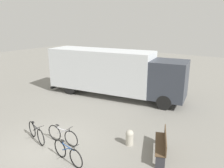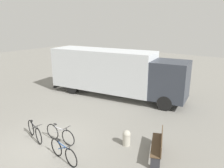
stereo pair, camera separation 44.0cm
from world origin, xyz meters
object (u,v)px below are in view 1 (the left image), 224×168
bicycle_near (36,133)px  bicycle_middle (63,135)px  bicycle_far (68,153)px  delivery_truck (112,72)px  bollard_near_bench (130,137)px  park_bench (162,143)px

bicycle_near → bicycle_middle: 1.24m
bicycle_middle → bicycle_far: same height
bicycle_middle → delivery_truck: bearing=102.5°
bicycle_middle → bollard_near_bench: bicycle_middle is taller
delivery_truck → bicycle_middle: delivery_truck is taller
bicycle_middle → bollard_near_bench: size_ratio=2.47×
delivery_truck → bollard_near_bench: size_ratio=14.29×
park_bench → bicycle_middle: (-3.94, -1.55, -0.14)m
bicycle_far → bollard_near_bench: (1.34, 2.36, -0.02)m
bicycle_near → bicycle_far: (2.28, -0.34, 0.00)m
bicycle_far → bollard_near_bench: bicycle_far is taller
bicycle_far → bicycle_near: bearing=179.6°
bicycle_near → bollard_near_bench: bearing=45.0°
bicycle_near → bicycle_middle: (1.14, 0.49, 0.00)m
park_bench → bicycle_far: size_ratio=1.07×
delivery_truck → bicycle_far: size_ratio=5.83×
park_bench → bollard_near_bench: (-1.46, -0.03, -0.16)m
bollard_near_bench → bicycle_near: bearing=-150.9°
bicycle_near → bicycle_far: 2.31m
park_bench → bicycle_middle: bearing=89.4°
delivery_truck → bicycle_middle: bearing=-83.7°
bicycle_near → bicycle_middle: bearing=39.1°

